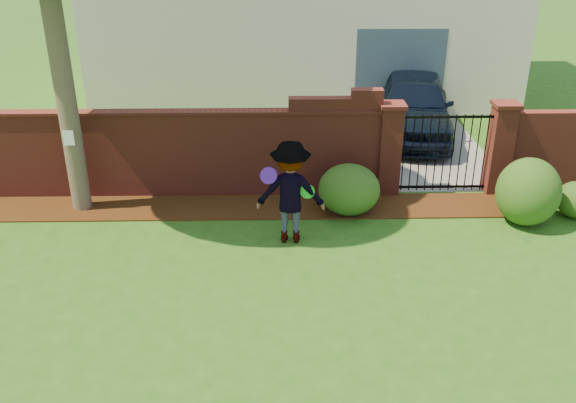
{
  "coord_description": "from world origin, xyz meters",
  "views": [
    {
      "loc": [
        0.15,
        -7.54,
        5.3
      ],
      "look_at": [
        0.34,
        1.4,
        1.05
      ],
      "focal_mm": 38.92,
      "sensor_mm": 36.0,
      "label": 1
    }
  ],
  "objects_px": {
    "car": "(414,108)",
    "man": "(290,193)",
    "frisbee_purple": "(269,176)",
    "frisbee_green": "(307,191)"
  },
  "relations": [
    {
      "from": "frisbee_purple",
      "to": "frisbee_green",
      "type": "xyz_separation_m",
      "value": [
        0.64,
        0.11,
        -0.34
      ]
    },
    {
      "from": "frisbee_purple",
      "to": "frisbee_green",
      "type": "height_order",
      "value": "frisbee_purple"
    },
    {
      "from": "car",
      "to": "frisbee_purple",
      "type": "relative_size",
      "value": 15.97
    },
    {
      "from": "car",
      "to": "man",
      "type": "relative_size",
      "value": 2.49
    },
    {
      "from": "frisbee_purple",
      "to": "car",
      "type": "bearing_deg",
      "value": 56.97
    },
    {
      "from": "car",
      "to": "frisbee_green",
      "type": "distance_m",
      "value": 6.11
    },
    {
      "from": "car",
      "to": "man",
      "type": "bearing_deg",
      "value": -111.28
    },
    {
      "from": "frisbee_purple",
      "to": "man",
      "type": "bearing_deg",
      "value": 29.23
    },
    {
      "from": "car",
      "to": "frisbee_purple",
      "type": "xyz_separation_m",
      "value": [
        -3.56,
        -5.47,
        0.55
      ]
    },
    {
      "from": "frisbee_purple",
      "to": "frisbee_green",
      "type": "relative_size",
      "value": 1.14
    }
  ]
}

